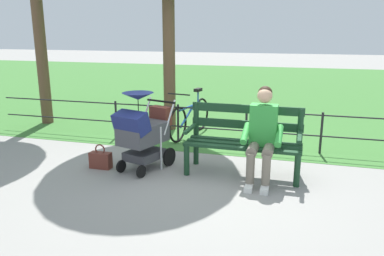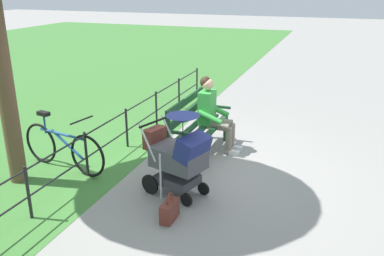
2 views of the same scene
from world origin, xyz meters
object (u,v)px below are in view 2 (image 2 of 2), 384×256
object	(u,v)px
park_bench	(195,124)
person_on_bench	(213,112)
handbag	(170,210)
bicycle	(63,147)
stroller	(179,154)

from	to	relation	value
park_bench	person_on_bench	bearing A→B (deg)	140.38
handbag	park_bench	bearing A→B (deg)	-169.09
person_on_bench	bicycle	world-z (taller)	person_on_bench
person_on_bench	stroller	xyz separation A→B (m)	(1.70, 0.05, -0.08)
bicycle	handbag	bearing A→B (deg)	69.59
person_on_bench	stroller	size ratio (longest dim) A/B	1.11
handbag	person_on_bench	bearing A→B (deg)	-175.73
handbag	stroller	bearing A→B (deg)	-168.81
park_bench	stroller	size ratio (longest dim) A/B	1.40
handbag	bicycle	distance (m)	2.25
stroller	bicycle	size ratio (longest dim) A/B	0.70
stroller	handbag	size ratio (longest dim) A/B	3.11
stroller	handbag	bearing A→B (deg)	11.19
stroller	person_on_bench	bearing A→B (deg)	-178.35
bicycle	park_bench	bearing A→B (deg)	127.04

